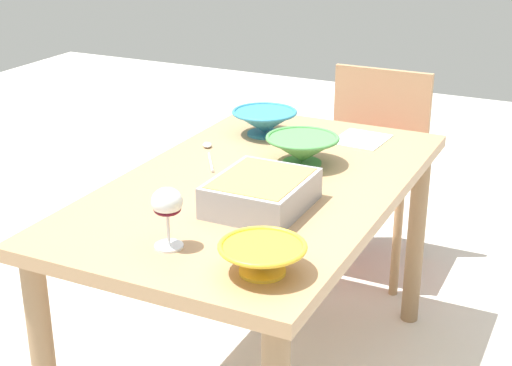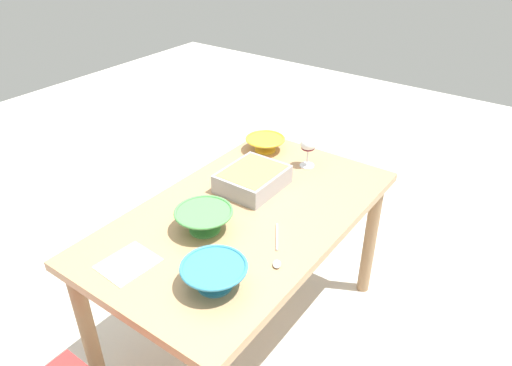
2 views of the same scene
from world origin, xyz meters
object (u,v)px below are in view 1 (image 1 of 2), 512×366
small_bowl (302,149)px  wine_glass (167,206)px  napkin (361,139)px  serving_spoon (208,151)px  dining_table (260,211)px  casserole_dish (261,191)px  chair (371,159)px  mixing_bowl (264,121)px  serving_bowl (262,256)px

small_bowl → wine_glass: bearing=-5.4°
small_bowl → napkin: small_bowl is taller
serving_spoon → dining_table: bearing=59.2°
wine_glass → casserole_dish: (-0.32, 0.10, -0.06)m
chair → mixing_bowl: (0.63, -0.21, 0.31)m
serving_spoon → napkin: (-0.35, 0.41, -0.01)m
serving_bowl → napkin: bearing=-174.0°
serving_spoon → casserole_dish: bearing=46.7°
wine_glass → small_bowl: wine_glass is taller
casserole_dish → mixing_bowl: size_ratio=1.28×
casserole_dish → serving_bowl: bearing=26.0°
chair → serving_spoon: chair is taller
chair → casserole_dish: (1.22, 0.06, 0.31)m
small_bowl → napkin: size_ratio=1.21×
wine_glass → small_bowl: 0.70m
wine_glass → small_bowl: bearing=174.6°
small_bowl → casserole_dish: bearing=5.3°
serving_spoon → napkin: size_ratio=1.22×
dining_table → casserole_dish: bearing=26.9°
wine_glass → serving_spoon: bearing=-158.7°
dining_table → casserole_dish: casserole_dish is taller
dining_table → napkin: bearing=164.1°
mixing_bowl → wine_glass: bearing=10.7°
dining_table → casserole_dish: size_ratio=4.68×
wine_glass → chair: bearing=178.7°
mixing_bowl → serving_spoon: mixing_bowl is taller
casserole_dish → napkin: 0.69m
dining_table → mixing_bowl: mixing_bowl is taller
chair → serving_spoon: bearing=-18.1°
dining_table → napkin: 0.54m
small_bowl → serving_bowl: (0.71, 0.20, -0.01)m
dining_table → small_bowl: small_bowl is taller
chair → mixing_bowl: chair is taller
serving_bowl → wine_glass: bearing=-94.0°
small_bowl → serving_bowl: 0.74m
dining_table → serving_bowl: serving_bowl is taller
dining_table → chair: (-1.04, 0.02, -0.17)m
mixing_bowl → napkin: (-0.10, 0.33, -0.05)m
dining_table → serving_spoon: (-0.16, -0.26, 0.10)m
chair → serving_spoon: size_ratio=3.55×
dining_table → wine_glass: 0.54m
serving_bowl → napkin: 1.03m
chair → napkin: 0.60m
serving_bowl → mixing_bowl: bearing=-154.9°
casserole_dish → serving_spoon: (-0.33, -0.35, -0.04)m
dining_table → serving_bowl: 0.59m
dining_table → serving_spoon: bearing=-120.8°
chair → wine_glass: (1.54, -0.03, 0.37)m
casserole_dish → chair: bearing=-177.0°
serving_bowl → serving_spoon: serving_bowl is taller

